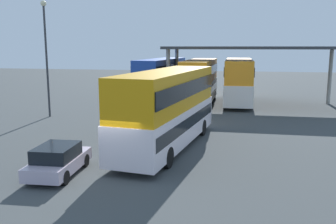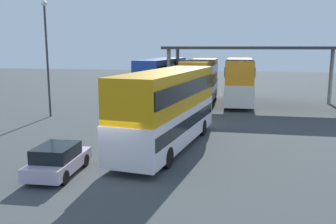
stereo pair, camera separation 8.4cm
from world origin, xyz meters
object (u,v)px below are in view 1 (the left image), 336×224
double_decker_near_canopy (161,78)px  lamppost_tall (46,46)px  double_decker_main (168,106)px  double_decker_mid_row (200,80)px  double_decker_far_right (238,80)px  parked_hatchback (58,160)px

double_decker_near_canopy → lamppost_tall: size_ratio=1.24×
double_decker_main → double_decker_near_canopy: 17.76m
double_decker_mid_row → double_decker_far_right: 3.90m
double_decker_near_canopy → parked_hatchback: bearing=-174.1°
parked_hatchback → double_decker_mid_row: double_decker_mid_row is taller
double_decker_far_right → lamppost_tall: 18.13m
double_decker_mid_row → double_decker_far_right: (3.67, 1.33, 0.01)m
double_decker_mid_row → double_decker_near_canopy: bearing=70.0°
parked_hatchback → lamppost_tall: 15.18m
double_decker_near_canopy → double_decker_mid_row: double_decker_near_canopy is taller
double_decker_near_canopy → double_decker_mid_row: size_ratio=1.04×
parked_hatchback → double_decker_near_canopy: 22.67m
double_decker_near_canopy → lamppost_tall: (-7.01, -10.21, 3.21)m
parked_hatchback → double_decker_near_canopy: double_decker_near_canopy is taller
double_decker_mid_row → lamppost_tall: (-11.14, -8.64, 3.22)m
lamppost_tall → double_decker_main: bearing=-32.4°
double_decker_main → double_decker_mid_row: (0.03, 15.70, 0.02)m
parked_hatchback → lamppost_tall: bearing=27.2°
double_decker_main → parked_hatchback: (-3.85, -5.33, -1.67)m
parked_hatchback → double_decker_mid_row: (3.87, 21.03, 1.68)m
double_decker_mid_row → double_decker_main: bearing=-179.2°
double_decker_near_canopy → lamppost_tall: lamppost_tall is taller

